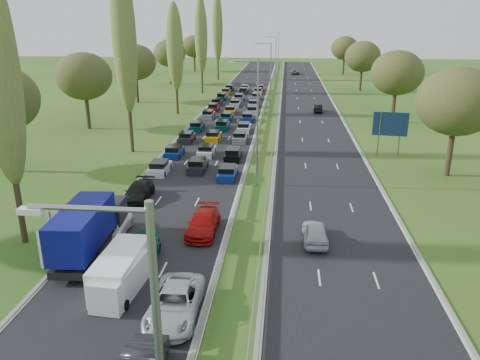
% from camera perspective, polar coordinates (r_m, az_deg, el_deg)
% --- Properties ---
extents(ground, '(260.00, 260.00, 0.00)m').
position_cam_1_polar(ground, '(81.58, 3.69, 8.01)').
color(ground, '#28531A').
rests_on(ground, ground).
extents(near_carriageway, '(10.50, 215.00, 0.04)m').
position_cam_1_polar(near_carriageway, '(84.51, -0.87, 8.42)').
color(near_carriageway, black).
rests_on(near_carriageway, ground).
extents(far_carriageway, '(10.50, 215.00, 0.04)m').
position_cam_1_polar(far_carriageway, '(84.10, 8.40, 8.17)').
color(far_carriageway, black).
rests_on(far_carriageway, ground).
extents(central_reservation, '(2.36, 215.00, 0.32)m').
position_cam_1_polar(central_reservation, '(83.94, 3.76, 8.70)').
color(central_reservation, gray).
rests_on(central_reservation, ground).
extents(lamp_columns, '(0.18, 140.18, 12.00)m').
position_cam_1_polar(lamp_columns, '(78.69, 3.73, 12.03)').
color(lamp_columns, gray).
rests_on(lamp_columns, ground).
extents(poplar_row, '(2.80, 127.80, 22.44)m').
position_cam_1_polar(poplar_row, '(70.80, -10.05, 16.23)').
color(poplar_row, '#2D2116').
rests_on(poplar_row, ground).
extents(woodland_left, '(8.00, 166.00, 11.10)m').
position_cam_1_polar(woodland_left, '(69.53, -19.59, 11.52)').
color(woodland_left, '#2D2116').
rests_on(woodland_left, ground).
extents(woodland_right, '(8.00, 153.00, 11.10)m').
position_cam_1_polar(woodland_right, '(69.30, 20.08, 11.44)').
color(woodland_right, '#2D2116').
rests_on(woodland_right, ground).
extents(traffic_queue_fill, '(9.11, 67.31, 0.80)m').
position_cam_1_polar(traffic_queue_fill, '(79.33, -1.33, 8.06)').
color(traffic_queue_fill, silver).
rests_on(traffic_queue_fill, ground).
extents(near_car_2, '(2.47, 5.08, 1.39)m').
position_cam_1_polar(near_car_2, '(36.21, -15.54, -5.58)').
color(near_car_2, white).
rests_on(near_car_2, near_carriageway).
extents(near_car_3, '(2.07, 5.08, 1.47)m').
position_cam_1_polar(near_car_3, '(42.82, -12.32, -1.41)').
color(near_car_3, black).
rests_on(near_car_3, near_carriageway).
extents(near_car_7, '(2.12, 4.67, 1.33)m').
position_cam_1_polar(near_car_7, '(32.00, -11.84, -8.70)').
color(near_car_7, '#055351').
rests_on(near_car_7, near_carriageway).
extents(near_car_10, '(2.72, 5.74, 1.58)m').
position_cam_1_polar(near_car_10, '(26.34, -7.93, -14.63)').
color(near_car_10, '#B1B7BB').
rests_on(near_car_10, near_carriageway).
extents(near_car_11, '(2.15, 5.25, 1.52)m').
position_cam_1_polar(near_car_11, '(35.54, -4.49, -5.27)').
color(near_car_11, '#9D0B09').
rests_on(near_car_11, near_carriageway).
extents(far_car_0, '(1.82, 4.34, 1.47)m').
position_cam_1_polar(far_car_0, '(34.46, 9.15, -6.32)').
color(far_car_0, '#B5B8C0').
rests_on(far_car_0, far_carriageway).
extents(far_car_1, '(1.79, 4.29, 1.38)m').
position_cam_1_polar(far_car_1, '(84.37, 9.52, 8.64)').
color(far_car_1, black).
rests_on(far_car_1, far_carriageway).
extents(far_car_2, '(2.71, 5.52, 1.51)m').
position_cam_1_polar(far_car_2, '(145.83, 6.69, 13.00)').
color(far_car_2, slate).
rests_on(far_car_2, far_carriageway).
extents(blue_lorry, '(2.45, 8.83, 3.73)m').
position_cam_1_polar(blue_lorry, '(33.41, -17.94, -5.64)').
color(blue_lorry, black).
rests_on(blue_lorry, near_carriageway).
extents(white_van_front, '(1.82, 4.65, 1.87)m').
position_cam_1_polar(white_van_front, '(28.81, -14.27, -11.56)').
color(white_van_front, silver).
rests_on(white_van_front, near_carriageway).
extents(white_van_rear, '(2.15, 5.47, 2.20)m').
position_cam_1_polar(white_van_rear, '(29.58, -14.16, -10.33)').
color(white_van_rear, white).
rests_on(white_van_rear, near_carriageway).
extents(info_sign, '(1.50, 0.16, 2.10)m').
position_cam_1_polar(info_sign, '(36.86, -21.51, -4.69)').
color(info_sign, gray).
rests_on(info_sign, ground).
extents(direction_sign, '(3.98, 0.63, 5.20)m').
position_cam_1_polar(direction_sign, '(57.93, 17.85, 6.28)').
color(direction_sign, gray).
rests_on(direction_sign, ground).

